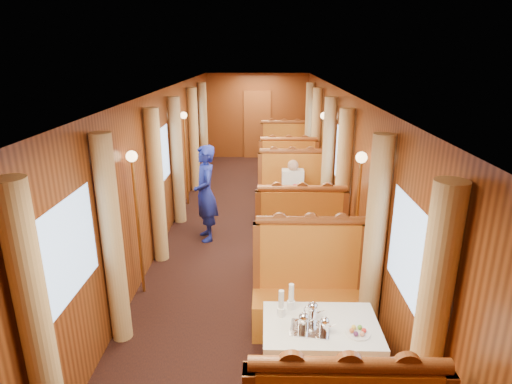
{
  "coord_description": "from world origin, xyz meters",
  "views": [
    {
      "loc": [
        0.23,
        -6.81,
        3.1
      ],
      "look_at": [
        0.1,
        -0.6,
        1.05
      ],
      "focal_mm": 30.0,
      "sensor_mm": 36.0,
      "label": 1
    }
  ],
  "objects_px": {
    "banquette_mid_fwd": "(299,241)",
    "banquette_near_aft": "(309,295)",
    "passenger": "(293,185)",
    "banquette_far_aft": "(284,155)",
    "banquette_far_fwd": "(288,176)",
    "rose_vase_mid": "(295,188)",
    "fruit_plate": "(358,332)",
    "teapot_right": "(324,327)",
    "table_mid": "(295,219)",
    "table_near": "(319,358)",
    "table_far": "(286,166)",
    "teapot_back": "(313,312)",
    "rose_vase_far": "(286,144)",
    "teapot_left": "(303,323)",
    "banquette_mid_aft": "(291,197)",
    "steward": "(205,194)",
    "tea_tray": "(310,329)"
  },
  "relations": [
    {
      "from": "banquette_mid_fwd",
      "to": "banquette_near_aft",
      "type": "bearing_deg",
      "value": -90.0
    },
    {
      "from": "passenger",
      "to": "banquette_far_aft",
      "type": "bearing_deg",
      "value": 90.0
    },
    {
      "from": "banquette_far_fwd",
      "to": "rose_vase_mid",
      "type": "relative_size",
      "value": 3.72
    },
    {
      "from": "banquette_mid_fwd",
      "to": "fruit_plate",
      "type": "xyz_separation_m",
      "value": [
        0.3,
        -2.62,
        0.35
      ]
    },
    {
      "from": "teapot_right",
      "to": "rose_vase_mid",
      "type": "relative_size",
      "value": 0.39
    },
    {
      "from": "table_mid",
      "to": "fruit_plate",
      "type": "height_order",
      "value": "fruit_plate"
    },
    {
      "from": "teapot_right",
      "to": "fruit_plate",
      "type": "xyz_separation_m",
      "value": [
        0.29,
        -0.02,
        -0.04
      ]
    },
    {
      "from": "banquette_near_aft",
      "to": "teapot_right",
      "type": "bearing_deg",
      "value": -89.45
    },
    {
      "from": "table_near",
      "to": "table_far",
      "type": "bearing_deg",
      "value": 90.0
    },
    {
      "from": "banquette_near_aft",
      "to": "banquette_far_fwd",
      "type": "xyz_separation_m",
      "value": [
        0.0,
        4.97,
        0.0
      ]
    },
    {
      "from": "banquette_far_fwd",
      "to": "teapot_back",
      "type": "xyz_separation_m",
      "value": [
        -0.07,
        -5.9,
        0.39
      ]
    },
    {
      "from": "rose_vase_mid",
      "to": "passenger",
      "type": "height_order",
      "value": "passenger"
    },
    {
      "from": "table_mid",
      "to": "teapot_right",
      "type": "xyz_separation_m",
      "value": [
        0.01,
        -3.62,
        0.43
      ]
    },
    {
      "from": "passenger",
      "to": "rose_vase_far",
      "type": "bearing_deg",
      "value": 90.17
    },
    {
      "from": "table_near",
      "to": "banquette_far_fwd",
      "type": "height_order",
      "value": "banquette_far_fwd"
    },
    {
      "from": "banquette_mid_fwd",
      "to": "passenger",
      "type": "bearing_deg",
      "value": 90.0
    },
    {
      "from": "teapot_left",
      "to": "banquette_mid_fwd",
      "type": "bearing_deg",
      "value": 80.47
    },
    {
      "from": "teapot_back",
      "to": "teapot_left",
      "type": "bearing_deg",
      "value": -101.74
    },
    {
      "from": "rose_vase_mid",
      "to": "rose_vase_far",
      "type": "xyz_separation_m",
      "value": [
        0.0,
        3.56,
        0.0
      ]
    },
    {
      "from": "banquette_mid_fwd",
      "to": "banquette_mid_aft",
      "type": "xyz_separation_m",
      "value": [
        0.0,
        2.03,
        0.0
      ]
    },
    {
      "from": "banquette_near_aft",
      "to": "passenger",
      "type": "distance_m",
      "value": 3.26
    },
    {
      "from": "rose_vase_mid",
      "to": "steward",
      "type": "height_order",
      "value": "steward"
    },
    {
      "from": "fruit_plate",
      "to": "banquette_near_aft",
      "type": "bearing_deg",
      "value": 104.7
    },
    {
      "from": "passenger",
      "to": "banquette_near_aft",
      "type": "bearing_deg",
      "value": -90.0
    },
    {
      "from": "teapot_right",
      "to": "banquette_mid_fwd",
      "type": "bearing_deg",
      "value": 98.72
    },
    {
      "from": "rose_vase_far",
      "to": "teapot_right",
      "type": "bearing_deg",
      "value": -89.84
    },
    {
      "from": "table_mid",
      "to": "steward",
      "type": "bearing_deg",
      "value": -179.51
    },
    {
      "from": "banquette_far_aft",
      "to": "teapot_left",
      "type": "height_order",
      "value": "banquette_far_aft"
    },
    {
      "from": "table_far",
      "to": "rose_vase_mid",
      "type": "xyz_separation_m",
      "value": [
        -0.01,
        -3.52,
        0.55
      ]
    },
    {
      "from": "table_far",
      "to": "banquette_far_aft",
      "type": "bearing_deg",
      "value": 90.0
    },
    {
      "from": "teapot_right",
      "to": "banquette_far_fwd",
      "type": "bearing_deg",
      "value": 98.58
    },
    {
      "from": "banquette_near_aft",
      "to": "banquette_far_aft",
      "type": "distance_m",
      "value": 7.0
    },
    {
      "from": "steward",
      "to": "fruit_plate",
      "type": "bearing_deg",
      "value": 8.8
    },
    {
      "from": "banquette_near_aft",
      "to": "banquette_mid_aft",
      "type": "distance_m",
      "value": 3.5
    },
    {
      "from": "table_far",
      "to": "teapot_right",
      "type": "bearing_deg",
      "value": -89.91
    },
    {
      "from": "table_far",
      "to": "banquette_far_fwd",
      "type": "bearing_deg",
      "value": -90.0
    },
    {
      "from": "banquette_mid_fwd",
      "to": "passenger",
      "type": "distance_m",
      "value": 1.8
    },
    {
      "from": "table_mid",
      "to": "banquette_mid_aft",
      "type": "relative_size",
      "value": 0.78
    },
    {
      "from": "banquette_mid_aft",
      "to": "rose_vase_mid",
      "type": "bearing_deg",
      "value": -90.68
    },
    {
      "from": "banquette_far_aft",
      "to": "table_far",
      "type": "bearing_deg",
      "value": -90.0
    },
    {
      "from": "banquette_far_fwd",
      "to": "banquette_near_aft",
      "type": "bearing_deg",
      "value": -90.0
    },
    {
      "from": "table_far",
      "to": "tea_tray",
      "type": "relative_size",
      "value": 3.09
    },
    {
      "from": "banquette_mid_aft",
      "to": "steward",
      "type": "bearing_deg",
      "value": -145.86
    },
    {
      "from": "banquette_far_aft",
      "to": "rose_vase_far",
      "type": "height_order",
      "value": "banquette_far_aft"
    },
    {
      "from": "table_near",
      "to": "banquette_far_aft",
      "type": "bearing_deg",
      "value": 90.0
    },
    {
      "from": "banquette_mid_fwd",
      "to": "tea_tray",
      "type": "height_order",
      "value": "banquette_mid_fwd"
    },
    {
      "from": "teapot_right",
      "to": "table_far",
      "type": "bearing_deg",
      "value": 98.57
    },
    {
      "from": "teapot_right",
      "to": "steward",
      "type": "bearing_deg",
      "value": 121.41
    },
    {
      "from": "table_mid",
      "to": "banquette_mid_aft",
      "type": "distance_m",
      "value": 1.02
    },
    {
      "from": "table_mid",
      "to": "rose_vase_far",
      "type": "relative_size",
      "value": 2.92
    }
  ]
}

